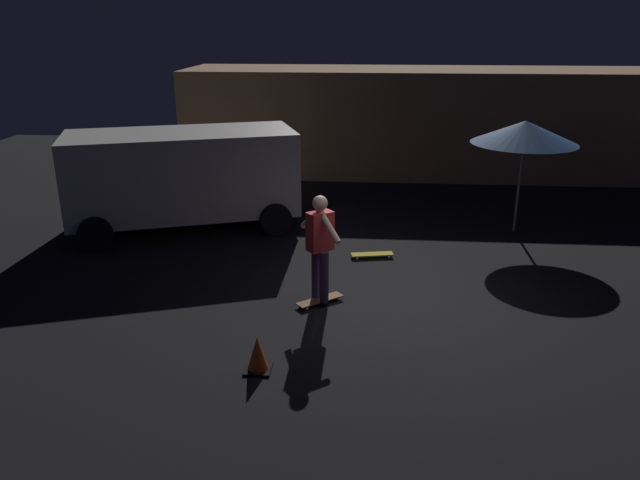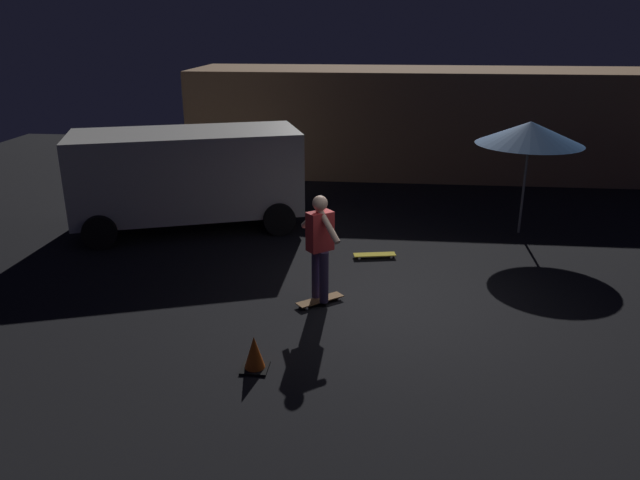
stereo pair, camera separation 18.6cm
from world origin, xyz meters
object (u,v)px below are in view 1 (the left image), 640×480
skateboard_spare (372,254)px  traffic_cone (258,355)px  skater (320,241)px  skateboard_ridden (320,300)px  patio_umbrella (525,132)px  parked_van (182,174)px

skateboard_spare → traffic_cone: bearing=-109.5°
skater → traffic_cone: 2.24m
skateboard_ridden → traffic_cone: traffic_cone is taller
patio_umbrella → skater: size_ratio=1.38×
parked_van → skater: parked_van is taller
skater → patio_umbrella: bearing=45.3°
parked_van → skater: bearing=-48.0°
skateboard_spare → traffic_cone: (-1.43, -4.03, 0.16)m
patio_umbrella → skateboard_spare: size_ratio=2.86×
patio_umbrella → skater: 5.46m
patio_umbrella → skateboard_spare: patio_umbrella is taller
skater → traffic_cone: skater is taller
traffic_cone → skater: bearing=72.6°
skateboard_ridden → skateboard_spare: (0.81, 2.05, 0.00)m
patio_umbrella → skater: patio_umbrella is taller
skateboard_ridden → parked_van: bearing=132.0°
skateboard_ridden → skater: (0.00, 0.00, 0.98)m
patio_umbrella → skateboard_ridden: (-3.77, -3.81, -2.02)m
skateboard_spare → patio_umbrella: bearing=30.7°
traffic_cone → skateboard_ridden: bearing=72.6°
parked_van → patio_umbrella: patio_umbrella is taller
patio_umbrella → skateboard_ridden: size_ratio=3.15×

